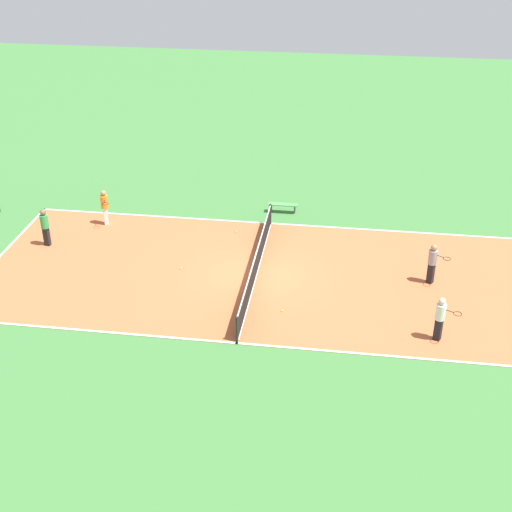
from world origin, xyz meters
TOP-DOWN VIEW (x-y plane):
  - ground_plane at (0.00, 0.00)m, footprint 80.00×80.00m
  - court_surface at (0.00, 0.00)m, footprint 9.83×22.56m
  - tennis_net at (0.00, 0.00)m, footprint 9.63×0.10m
  - bench at (6.19, -0.45)m, footprint 0.36×1.44m
  - player_far_white at (-3.63, -7.06)m, footprint 0.73×0.98m
  - player_far_green at (1.28, 9.56)m, footprint 0.41×0.41m
  - player_baseline_gray at (0.37, -7.08)m, footprint 0.80×0.96m
  - player_center_orange at (3.69, 7.65)m, footprint 0.99×0.69m
  - tennis_ball_near_net at (3.72, 1.46)m, footprint 0.07×0.07m
  - tennis_ball_left_sideline at (0.02, 3.18)m, footprint 0.07×0.07m
  - tennis_ball_far_baseline at (-2.61, -1.38)m, footprint 0.07×0.07m

SIDE VIEW (x-z plane):
  - ground_plane at x=0.00m, z-range 0.00..0.00m
  - court_surface at x=0.00m, z-range 0.00..0.02m
  - tennis_ball_near_net at x=3.72m, z-range 0.02..0.09m
  - tennis_ball_left_sideline at x=0.02m, z-range 0.02..0.09m
  - tennis_ball_far_baseline at x=-2.61m, z-range 0.02..0.09m
  - bench at x=6.19m, z-range 0.16..0.61m
  - tennis_net at x=0.00m, z-range 0.03..1.07m
  - player_center_orange at x=3.69m, z-range 0.15..1.87m
  - player_far_white at x=-3.63m, z-range 0.16..1.88m
  - player_far_green at x=1.28m, z-range 0.15..1.89m
  - player_baseline_gray at x=0.37m, z-range 0.16..1.89m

